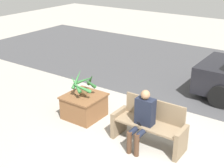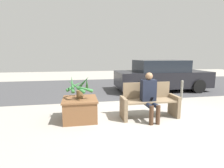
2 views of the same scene
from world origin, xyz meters
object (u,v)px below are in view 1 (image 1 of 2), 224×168
(person_seated, at_px, (143,117))
(potted_plant, at_px, (83,84))
(planter_box, at_px, (84,105))
(bench, at_px, (150,125))

(person_seated, relative_size, potted_plant, 1.69)
(planter_box, bearing_deg, potted_plant, -81.63)
(bench, relative_size, potted_plant, 2.11)
(planter_box, distance_m, potted_plant, 0.56)
(bench, distance_m, planter_box, 1.84)
(bench, distance_m, person_seated, 0.32)
(bench, height_order, potted_plant, potted_plant)
(bench, xyz_separation_m, potted_plant, (-1.83, 0.10, 0.44))
(person_seated, bearing_deg, planter_box, 170.21)
(potted_plant, bearing_deg, bench, -3.14)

